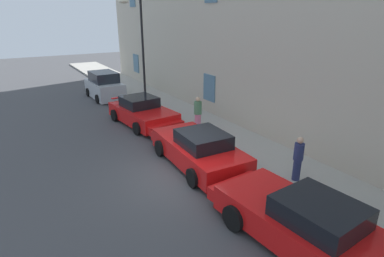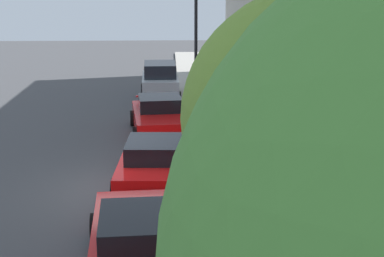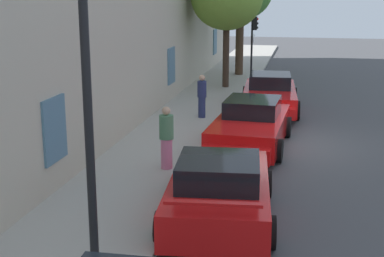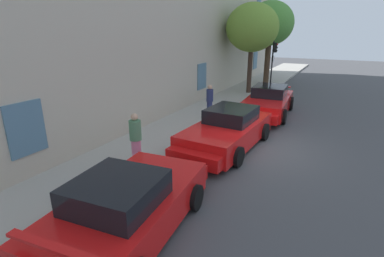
{
  "view_description": "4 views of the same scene",
  "coord_description": "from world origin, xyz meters",
  "px_view_note": "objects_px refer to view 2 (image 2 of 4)",
  "views": [
    {
      "loc": [
        8.95,
        -5.03,
        5.52
      ],
      "look_at": [
        -2.16,
        1.7,
        0.8
      ],
      "focal_mm": 29.38,
      "sensor_mm": 36.0,
      "label": 1
    },
    {
      "loc": [
        15.55,
        1.33,
        5.92
      ],
      "look_at": [
        -1.76,
        2.04,
        1.33
      ],
      "focal_mm": 53.54,
      "sensor_mm": 36.0,
      "label": 2
    },
    {
      "loc": [
        -16.86,
        -0.68,
        4.72
      ],
      "look_at": [
        -2.19,
        2.39,
        0.93
      ],
      "focal_mm": 51.77,
      "sensor_mm": 36.0,
      "label": 3
    },
    {
      "loc": [
        -10.22,
        -2.74,
        4.18
      ],
      "look_at": [
        -2.44,
        1.35,
        1.24
      ],
      "focal_mm": 27.54,
      "sensor_mm": 36.0,
      "label": 4
    }
  ],
  "objects_px": {
    "sportscar_red_lead": "(161,119)",
    "pedestrian_strolling": "(212,125)",
    "hatchback_parked": "(160,83)",
    "pedestrian_admiring": "(240,189)",
    "street_lamp": "(187,12)",
    "sportscar_yellow_flank": "(157,162)",
    "tree_near_kerb": "(326,119)",
    "sportscar_white_middle": "(141,241)"
  },
  "relations": [
    {
      "from": "sportscar_white_middle",
      "to": "hatchback_parked",
      "type": "xyz_separation_m",
      "value": [
        -17.24,
        0.18,
        0.18
      ]
    },
    {
      "from": "sportscar_yellow_flank",
      "to": "pedestrian_strolling",
      "type": "relative_size",
      "value": 3.05
    },
    {
      "from": "sportscar_white_middle",
      "to": "street_lamp",
      "type": "relative_size",
      "value": 0.82
    },
    {
      "from": "hatchback_parked",
      "to": "pedestrian_strolling",
      "type": "bearing_deg",
      "value": 11.84
    },
    {
      "from": "pedestrian_strolling",
      "to": "sportscar_red_lead",
      "type": "bearing_deg",
      "value": -144.07
    },
    {
      "from": "sportscar_red_lead",
      "to": "pedestrian_admiring",
      "type": "height_order",
      "value": "pedestrian_admiring"
    },
    {
      "from": "pedestrian_admiring",
      "to": "tree_near_kerb",
      "type": "bearing_deg",
      "value": 0.95
    },
    {
      "from": "sportscar_yellow_flank",
      "to": "tree_near_kerb",
      "type": "relative_size",
      "value": 0.88
    },
    {
      "from": "hatchback_parked",
      "to": "pedestrian_admiring",
      "type": "distance_m",
      "value": 15.3
    },
    {
      "from": "hatchback_parked",
      "to": "street_lamp",
      "type": "relative_size",
      "value": 0.59
    },
    {
      "from": "hatchback_parked",
      "to": "pedestrian_strolling",
      "type": "height_order",
      "value": "hatchback_parked"
    },
    {
      "from": "sportscar_yellow_flank",
      "to": "sportscar_white_middle",
      "type": "bearing_deg",
      "value": -2.47
    },
    {
      "from": "sportscar_red_lead",
      "to": "sportscar_yellow_flank",
      "type": "height_order",
      "value": "sportscar_yellow_flank"
    },
    {
      "from": "sportscar_yellow_flank",
      "to": "street_lamp",
      "type": "distance_m",
      "value": 9.55
    },
    {
      "from": "sportscar_red_lead",
      "to": "street_lamp",
      "type": "bearing_deg",
      "value": 161.57
    },
    {
      "from": "pedestrian_admiring",
      "to": "pedestrian_strolling",
      "type": "bearing_deg",
      "value": -177.97
    },
    {
      "from": "sportscar_red_lead",
      "to": "tree_near_kerb",
      "type": "xyz_separation_m",
      "value": [
        15.16,
        2.12,
        3.74
      ]
    },
    {
      "from": "street_lamp",
      "to": "pedestrian_strolling",
      "type": "height_order",
      "value": "street_lamp"
    },
    {
      "from": "street_lamp",
      "to": "sportscar_yellow_flank",
      "type": "bearing_deg",
      "value": -7.76
    },
    {
      "from": "tree_near_kerb",
      "to": "street_lamp",
      "type": "relative_size",
      "value": 0.91
    },
    {
      "from": "sportscar_yellow_flank",
      "to": "hatchback_parked",
      "type": "bearing_deg",
      "value": -179.79
    },
    {
      "from": "street_lamp",
      "to": "pedestrian_admiring",
      "type": "height_order",
      "value": "street_lamp"
    },
    {
      "from": "sportscar_red_lead",
      "to": "sportscar_yellow_flank",
      "type": "bearing_deg",
      "value": -0.79
    },
    {
      "from": "sportscar_yellow_flank",
      "to": "tree_near_kerb",
      "type": "bearing_deg",
      "value": 12.58
    },
    {
      "from": "tree_near_kerb",
      "to": "sportscar_white_middle",
      "type": "bearing_deg",
      "value": -152.12
    },
    {
      "from": "sportscar_red_lead",
      "to": "tree_near_kerb",
      "type": "relative_size",
      "value": 0.83
    },
    {
      "from": "sportscar_white_middle",
      "to": "hatchback_parked",
      "type": "height_order",
      "value": "hatchback_parked"
    },
    {
      "from": "sportscar_red_lead",
      "to": "sportscar_yellow_flank",
      "type": "xyz_separation_m",
      "value": [
        5.34,
        -0.07,
        0.02
      ]
    },
    {
      "from": "hatchback_parked",
      "to": "pedestrian_strolling",
      "type": "xyz_separation_m",
      "value": [
        9.13,
        1.91,
        0.16
      ]
    },
    {
      "from": "sportscar_yellow_flank",
      "to": "pedestrian_admiring",
      "type": "xyz_separation_m",
      "value": [
        3.16,
        2.08,
        0.33
      ]
    },
    {
      "from": "street_lamp",
      "to": "sportscar_white_middle",
      "type": "bearing_deg",
      "value": -5.78
    },
    {
      "from": "street_lamp",
      "to": "pedestrian_strolling",
      "type": "distance_m",
      "value": 6.8
    },
    {
      "from": "sportscar_yellow_flank",
      "to": "street_lamp",
      "type": "bearing_deg",
      "value": 172.24
    },
    {
      "from": "sportscar_red_lead",
      "to": "sportscar_yellow_flank",
      "type": "relative_size",
      "value": 0.95
    },
    {
      "from": "street_lamp",
      "to": "tree_near_kerb",
      "type": "bearing_deg",
      "value": 3.14
    },
    {
      "from": "sportscar_red_lead",
      "to": "hatchback_parked",
      "type": "xyz_separation_m",
      "value": [
        -6.65,
        -0.12,
        0.21
      ]
    },
    {
      "from": "pedestrian_admiring",
      "to": "pedestrian_strolling",
      "type": "relative_size",
      "value": 0.95
    },
    {
      "from": "hatchback_parked",
      "to": "street_lamp",
      "type": "xyz_separation_m",
      "value": [
        3.33,
        1.23,
        3.65
      ]
    },
    {
      "from": "sportscar_red_lead",
      "to": "sportscar_yellow_flank",
      "type": "distance_m",
      "value": 5.34
    },
    {
      "from": "sportscar_red_lead",
      "to": "pedestrian_strolling",
      "type": "xyz_separation_m",
      "value": [
        2.48,
        1.8,
        0.38
      ]
    },
    {
      "from": "sportscar_red_lead",
      "to": "pedestrian_admiring",
      "type": "relative_size",
      "value": 3.04
    },
    {
      "from": "pedestrian_admiring",
      "to": "pedestrian_strolling",
      "type": "distance_m",
      "value": 6.02
    }
  ]
}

